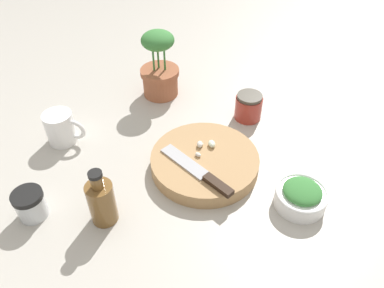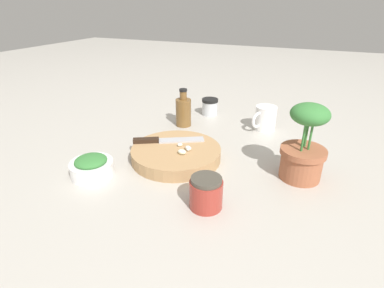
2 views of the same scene
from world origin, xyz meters
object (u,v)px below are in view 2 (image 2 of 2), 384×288
object	(u,v)px
herb_bowl	(92,166)
oil_bottle	(183,111)
chef_knife	(164,140)
coffee_mug	(265,118)
garlic_cloves	(184,149)
potted_herb	(304,148)
honey_jar	(206,193)
spice_jar	(210,107)
cutting_board	(176,154)

from	to	relation	value
herb_bowl	oil_bottle	bearing A→B (deg)	169.93
chef_knife	oil_bottle	world-z (taller)	oil_bottle
coffee_mug	chef_knife	bearing A→B (deg)	-38.94
garlic_cloves	potted_herb	size ratio (longest dim) A/B	0.30
coffee_mug	honey_jar	distance (m)	0.53
chef_knife	spice_jar	distance (m)	0.39
herb_bowl	coffee_mug	bearing A→B (deg)	144.34
herb_bowl	honey_jar	world-z (taller)	honey_jar
oil_bottle	spice_jar	bearing A→B (deg)	161.41
herb_bowl	honey_jar	xyz separation A→B (m)	(0.01, 0.34, 0.01)
cutting_board	garlic_cloves	distance (m)	0.04
herb_bowl	oil_bottle	world-z (taller)	oil_bottle
garlic_cloves	honey_jar	world-z (taller)	honey_jar
cutting_board	coffee_mug	bearing A→B (deg)	149.68
honey_jar	potted_herb	world-z (taller)	potted_herb
chef_knife	spice_jar	bearing A→B (deg)	149.47
cutting_board	coffee_mug	size ratio (longest dim) A/B	2.57
coffee_mug	oil_bottle	bearing A→B (deg)	-74.17
honey_jar	spice_jar	bearing A→B (deg)	-160.54
coffee_mug	garlic_cloves	bearing A→B (deg)	-25.62
garlic_cloves	coffee_mug	world-z (taller)	coffee_mug
coffee_mug	oil_bottle	xyz separation A→B (m)	(0.08, -0.30, 0.01)
coffee_mug	potted_herb	xyz separation A→B (m)	(0.31, 0.16, 0.05)
chef_knife	spice_jar	world-z (taller)	spice_jar
cutting_board	potted_herb	world-z (taller)	potted_herb
garlic_cloves	potted_herb	distance (m)	0.33
chef_knife	garlic_cloves	bearing A→B (deg)	37.19
honey_jar	oil_bottle	size ratio (longest dim) A/B	0.54
cutting_board	garlic_cloves	size ratio (longest dim) A/B	4.30
cutting_board	spice_jar	distance (m)	0.42
chef_knife	garlic_cloves	xyz separation A→B (m)	(0.04, 0.09, 0.00)
coffee_mug	herb_bowl	bearing A→B (deg)	-35.66
cutting_board	oil_bottle	distance (m)	0.28
cutting_board	oil_bottle	xyz separation A→B (m)	(-0.26, -0.10, 0.04)
chef_knife	coffee_mug	xyz separation A→B (m)	(-0.32, 0.26, 0.00)
potted_herb	spice_jar	bearing A→B (deg)	-133.01
garlic_cloves	herb_bowl	bearing A→B (deg)	-50.73
chef_knife	cutting_board	bearing A→B (deg)	34.15
herb_bowl	oil_bottle	xyz separation A→B (m)	(-0.44, 0.08, 0.03)
cutting_board	oil_bottle	world-z (taller)	oil_bottle
spice_jar	oil_bottle	world-z (taller)	oil_bottle
potted_herb	garlic_cloves	bearing A→B (deg)	-81.26
honey_jar	oil_bottle	xyz separation A→B (m)	(-0.44, -0.26, 0.02)
garlic_cloves	honey_jar	xyz separation A→B (m)	(0.17, 0.14, -0.01)
chef_knife	herb_bowl	xyz separation A→B (m)	(0.21, -0.12, -0.01)
cutting_board	honey_jar	size ratio (longest dim) A/B	3.47
cutting_board	spice_jar	xyz separation A→B (m)	(-0.42, -0.04, 0.02)
cutting_board	potted_herb	size ratio (longest dim) A/B	1.29
honey_jar	coffee_mug	bearing A→B (deg)	176.37
chef_knife	oil_bottle	distance (m)	0.24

